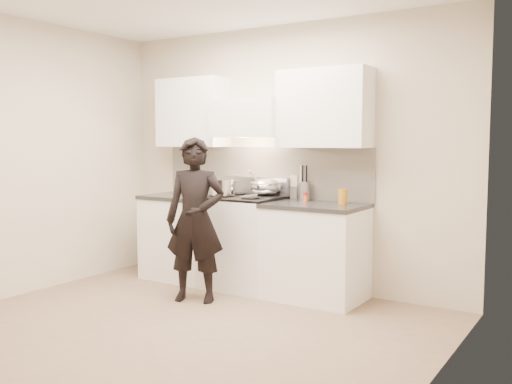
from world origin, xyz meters
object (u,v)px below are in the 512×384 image
at_px(counter_right, 315,251).
at_px(utensil_crock, 303,190).
at_px(stove, 243,242).
at_px(person, 195,220).
at_px(wok, 266,186).

xyz_separation_m(counter_right, utensil_crock, (-0.25, 0.21, 0.57)).
bearing_deg(stove, person, -98.33).
bearing_deg(wok, utensil_crock, 14.46).
xyz_separation_m(counter_right, wok, (-0.63, 0.11, 0.59)).
bearing_deg(person, wok, 48.10).
xyz_separation_m(stove, person, (-0.10, -0.67, 0.30)).
distance_m(stove, counter_right, 0.83).
distance_m(stove, wok, 0.62).
bearing_deg(stove, wok, 29.89).
distance_m(stove, utensil_crock, 0.83).
relative_size(wok, utensil_crock, 1.18).
distance_m(counter_right, person, 1.18).
relative_size(stove, utensil_crock, 2.73).
bearing_deg(wok, person, -110.82).
xyz_separation_m(wok, person, (-0.30, -0.78, -0.27)).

